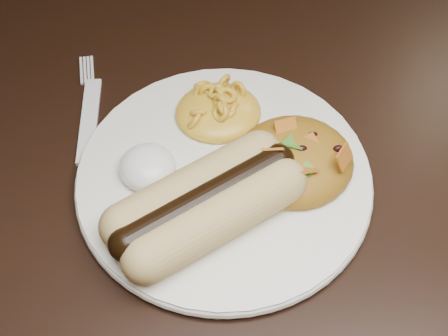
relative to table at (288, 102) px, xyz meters
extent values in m
plane|color=#39140A|center=(0.00, 0.00, -0.66)|extent=(4.00, 4.00, 0.00)
cube|color=black|center=(0.00, 0.00, 0.07)|extent=(1.60, 0.90, 0.04)
cylinder|color=white|center=(-0.10, -0.16, 0.10)|extent=(0.33, 0.33, 0.01)
cylinder|color=tan|center=(-0.12, -0.22, 0.13)|extent=(0.13, 0.09, 0.04)
cylinder|color=tan|center=(-0.12, -0.19, 0.13)|extent=(0.13, 0.09, 0.04)
cylinder|color=black|center=(-0.12, -0.20, 0.13)|extent=(0.14, 0.08, 0.03)
ellipsoid|color=yellow|center=(-0.09, -0.10, 0.12)|extent=(0.10, 0.09, 0.03)
ellipsoid|color=white|center=(-0.16, -0.15, 0.12)|extent=(0.06, 0.06, 0.03)
ellipsoid|color=#CD4803|center=(-0.04, -0.16, 0.12)|extent=(0.10, 0.10, 0.04)
cube|color=white|center=(-0.21, -0.07, 0.09)|extent=(0.04, 0.14, 0.00)
camera|label=1|loc=(-0.15, -0.49, 0.58)|focal=55.00mm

